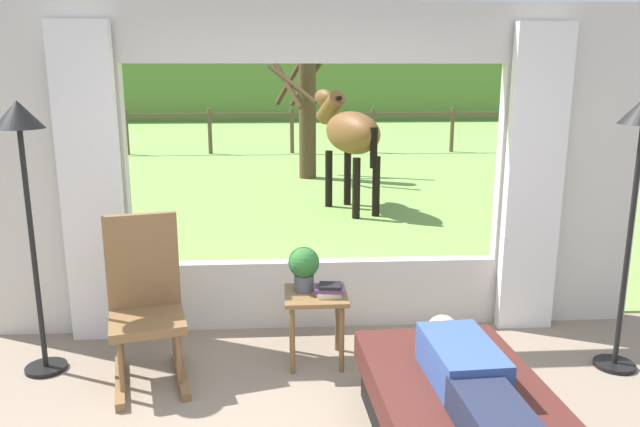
# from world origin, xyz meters

# --- Properties ---
(back_wall_with_window) EXTENTS (5.20, 0.12, 2.55)m
(back_wall_with_window) POSITION_xyz_m (0.00, 2.26, 1.25)
(back_wall_with_window) COLOR beige
(back_wall_with_window) RESTS_ON ground_plane
(curtain_panel_left) EXTENTS (0.44, 0.10, 2.40)m
(curtain_panel_left) POSITION_xyz_m (-1.69, 2.12, 1.20)
(curtain_panel_left) COLOR silver
(curtain_panel_left) RESTS_ON ground_plane
(curtain_panel_right) EXTENTS (0.44, 0.10, 2.40)m
(curtain_panel_right) POSITION_xyz_m (1.69, 2.12, 1.20)
(curtain_panel_right) COLOR silver
(curtain_panel_right) RESTS_ON ground_plane
(outdoor_pasture_lawn) EXTENTS (36.00, 21.68, 0.02)m
(outdoor_pasture_lawn) POSITION_xyz_m (0.00, 13.16, 0.01)
(outdoor_pasture_lawn) COLOR #759E47
(outdoor_pasture_lawn) RESTS_ON ground_plane
(distant_hill_ridge) EXTENTS (36.00, 2.00, 2.40)m
(distant_hill_ridge) POSITION_xyz_m (0.00, 23.00, 1.20)
(distant_hill_ridge) COLOR #5A7F39
(distant_hill_ridge) RESTS_ON ground_plane
(reclining_person) EXTENTS (0.37, 1.44, 0.22)m
(reclining_person) POSITION_xyz_m (0.68, 0.30, 0.52)
(reclining_person) COLOR #334C8C
(reclining_person) RESTS_ON recliner_sofa
(rocking_chair) EXTENTS (0.61, 0.77, 1.12)m
(rocking_chair) POSITION_xyz_m (-1.20, 1.46, 0.55)
(rocking_chair) COLOR brown
(rocking_chair) RESTS_ON ground_plane
(side_table) EXTENTS (0.44, 0.44, 0.52)m
(side_table) POSITION_xyz_m (-0.04, 1.60, 0.43)
(side_table) COLOR brown
(side_table) RESTS_ON ground_plane
(potted_plant) EXTENTS (0.22, 0.22, 0.32)m
(potted_plant) POSITION_xyz_m (-0.12, 1.66, 0.70)
(potted_plant) COLOR #4C5156
(potted_plant) RESTS_ON side_table
(book_stack) EXTENTS (0.21, 0.15, 0.09)m
(book_stack) POSITION_xyz_m (0.05, 1.54, 0.56)
(book_stack) COLOR beige
(book_stack) RESTS_ON side_table
(floor_lamp_left) EXTENTS (0.32, 0.32, 1.87)m
(floor_lamp_left) POSITION_xyz_m (-1.94, 1.59, 1.51)
(floor_lamp_left) COLOR black
(floor_lamp_left) RESTS_ON ground_plane
(floor_lamp_right) EXTENTS (0.32, 0.32, 1.89)m
(floor_lamp_right) POSITION_xyz_m (2.07, 1.38, 1.53)
(floor_lamp_right) COLOR black
(floor_lamp_right) RESTS_ON ground_plane
(horse) EXTENTS (1.03, 1.79, 1.73)m
(horse) POSITION_xyz_m (0.71, 6.35, 1.16)
(horse) COLOR brown
(horse) RESTS_ON outdoor_pasture_lawn
(pasture_tree) EXTENTS (1.39, 1.45, 2.92)m
(pasture_tree) POSITION_xyz_m (0.20, 9.15, 1.46)
(pasture_tree) COLOR #4C3823
(pasture_tree) RESTS_ON outdoor_pasture_lawn
(pasture_fence_line) EXTENTS (16.10, 0.10, 1.10)m
(pasture_fence_line) POSITION_xyz_m (0.00, 12.68, 0.74)
(pasture_fence_line) COLOR brown
(pasture_fence_line) RESTS_ON outdoor_pasture_lawn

